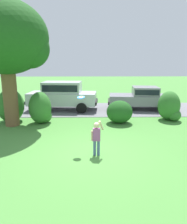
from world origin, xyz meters
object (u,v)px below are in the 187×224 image
(oak_tree_large, at_px, (7,42))
(parked_suv, at_px, (62,94))
(child_thrower, at_px, (97,136))
(frisbee, at_px, (81,97))
(parked_sedan, at_px, (142,97))

(oak_tree_large, height_order, parked_suv, oak_tree_large)
(child_thrower, distance_m, frisbee, 1.51)
(parked_suv, bearing_deg, frisbee, -77.16)
(oak_tree_large, xyz_separation_m, child_thrower, (4.26, -3.92, -3.46))
(frisbee, bearing_deg, oak_tree_large, 138.31)
(child_thrower, height_order, frisbee, frisbee)
(oak_tree_large, relative_size, child_thrower, 4.76)
(oak_tree_large, distance_m, frisbee, 5.44)
(oak_tree_large, bearing_deg, frisbee, -41.69)
(parked_sedan, height_order, child_thrower, parked_sedan)
(frisbee, bearing_deg, parked_sedan, 60.23)
(oak_tree_large, bearing_deg, parked_sedan, 24.63)
(child_thrower, bearing_deg, parked_sedan, 65.75)
(parked_sedan, relative_size, child_thrower, 3.54)
(parked_sedan, xyz_separation_m, child_thrower, (-3.33, -7.40, -0.13))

